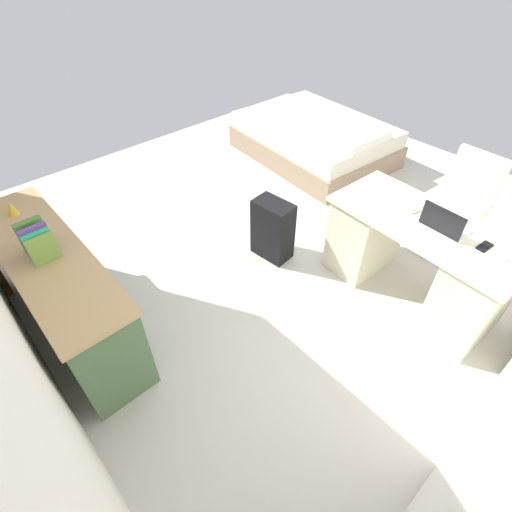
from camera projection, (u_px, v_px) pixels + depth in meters
name	position (u px, v px, depth m)	size (l,w,h in m)	color
ground_plane	(294.00, 239.00, 3.87)	(5.89, 5.89, 0.00)	beige
desk	(415.00, 258.00, 3.07)	(1.47, 0.73, 0.76)	beige
office_chair	(457.00, 209.00, 3.53)	(0.52, 0.52, 0.94)	black
credenza	(63.00, 291.00, 2.82)	(1.80, 0.48, 0.77)	#4C6B47
bed	(315.00, 139.00, 5.01)	(2.01, 1.56, 0.58)	gray
suitcase_black	(273.00, 230.00, 3.51)	(0.36, 0.22, 0.58)	black
laptop	(444.00, 224.00, 2.73)	(0.32, 0.24, 0.21)	silver
computer_mouse	(414.00, 210.00, 2.92)	(0.06, 0.10, 0.03)	white
cell_phone_near_laptop	(485.00, 247.00, 2.62)	(0.07, 0.14, 0.01)	black
book_row	(37.00, 241.00, 2.48)	(0.23, 0.17, 0.24)	olive
figurine_small	(11.00, 208.00, 2.84)	(0.08, 0.08, 0.11)	gold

